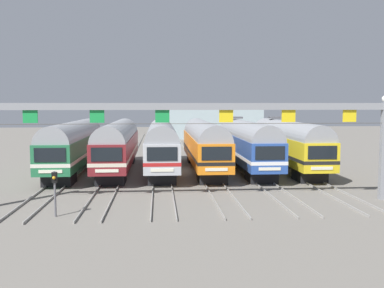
{
  "coord_description": "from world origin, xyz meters",
  "views": [
    {
      "loc": [
        -2.26,
        -40.9,
        6.4
      ],
      "look_at": [
        1.1,
        2.88,
        2.32
      ],
      "focal_mm": 40.22,
      "sensor_mm": 36.0,
      "label": 1
    }
  ],
  "objects_px": {
    "commuter_train_orange": "(204,143)",
    "catenary_gantry": "(194,121)",
    "commuter_train_stainless": "(161,143)",
    "commuter_train_green": "(74,144)",
    "commuter_train_yellow": "(288,142)",
    "commuter_train_maroon": "(118,143)",
    "commuter_train_blue": "(246,143)",
    "yard_signal_mast": "(55,185)"
  },
  "relations": [
    {
      "from": "commuter_train_maroon",
      "to": "commuter_train_orange",
      "type": "relative_size",
      "value": 1.0
    },
    {
      "from": "commuter_train_green",
      "to": "catenary_gantry",
      "type": "distance_m",
      "value": 17.15
    },
    {
      "from": "commuter_train_blue",
      "to": "yard_signal_mast",
      "type": "height_order",
      "value": "commuter_train_blue"
    },
    {
      "from": "commuter_train_maroon",
      "to": "commuter_train_stainless",
      "type": "distance_m",
      "value": 4.1
    },
    {
      "from": "commuter_train_green",
      "to": "commuter_train_blue",
      "type": "relative_size",
      "value": 1.0
    },
    {
      "from": "commuter_train_maroon",
      "to": "commuter_train_blue",
      "type": "distance_m",
      "value": 12.29
    },
    {
      "from": "yard_signal_mast",
      "to": "commuter_train_orange",
      "type": "bearing_deg",
      "value": 57.94
    },
    {
      "from": "commuter_train_green",
      "to": "yard_signal_mast",
      "type": "distance_m",
      "value": 16.5
    },
    {
      "from": "commuter_train_yellow",
      "to": "commuter_train_green",
      "type": "bearing_deg",
      "value": -179.99
    },
    {
      "from": "commuter_train_orange",
      "to": "commuter_train_yellow",
      "type": "relative_size",
      "value": 1.0
    },
    {
      "from": "commuter_train_green",
      "to": "commuter_train_yellow",
      "type": "bearing_deg",
      "value": 0.01
    },
    {
      "from": "commuter_train_orange",
      "to": "commuter_train_blue",
      "type": "distance_m",
      "value": 4.1
    },
    {
      "from": "commuter_train_stainless",
      "to": "commuter_train_orange",
      "type": "bearing_deg",
      "value": -0.06
    },
    {
      "from": "commuter_train_green",
      "to": "commuter_train_maroon",
      "type": "relative_size",
      "value": 1.0
    },
    {
      "from": "commuter_train_orange",
      "to": "yard_signal_mast",
      "type": "relative_size",
      "value": 6.91
    },
    {
      "from": "commuter_train_green",
      "to": "commuter_train_stainless",
      "type": "xyz_separation_m",
      "value": [
        8.19,
        0.0,
        0.0
      ]
    },
    {
      "from": "commuter_train_orange",
      "to": "catenary_gantry",
      "type": "height_order",
      "value": "catenary_gantry"
    },
    {
      "from": "commuter_train_maroon",
      "to": "yard_signal_mast",
      "type": "height_order",
      "value": "commuter_train_maroon"
    },
    {
      "from": "commuter_train_blue",
      "to": "commuter_train_green",
      "type": "bearing_deg",
      "value": -179.98
    },
    {
      "from": "commuter_train_blue",
      "to": "yard_signal_mast",
      "type": "relative_size",
      "value": 6.91
    },
    {
      "from": "commuter_train_orange",
      "to": "commuter_train_blue",
      "type": "xyz_separation_m",
      "value": [
        4.1,
        0.0,
        0.0
      ]
    },
    {
      "from": "commuter_train_stainless",
      "to": "commuter_train_yellow",
      "type": "distance_m",
      "value": 12.29
    },
    {
      "from": "commuter_train_maroon",
      "to": "commuter_train_stainless",
      "type": "bearing_deg",
      "value": 0.06
    },
    {
      "from": "yard_signal_mast",
      "to": "commuter_train_maroon",
      "type": "bearing_deg",
      "value": 82.86
    },
    {
      "from": "commuter_train_green",
      "to": "commuter_train_yellow",
      "type": "distance_m",
      "value": 20.48
    },
    {
      "from": "commuter_train_stainless",
      "to": "catenary_gantry",
      "type": "height_order",
      "value": "catenary_gantry"
    },
    {
      "from": "commuter_train_blue",
      "to": "commuter_train_yellow",
      "type": "relative_size",
      "value": 1.0
    },
    {
      "from": "catenary_gantry",
      "to": "commuter_train_green",
      "type": "bearing_deg",
      "value": 127.18
    },
    {
      "from": "commuter_train_green",
      "to": "commuter_train_stainless",
      "type": "distance_m",
      "value": 8.19
    },
    {
      "from": "commuter_train_orange",
      "to": "commuter_train_maroon",
      "type": "bearing_deg",
      "value": 180.0
    },
    {
      "from": "commuter_train_green",
      "to": "commuter_train_stainless",
      "type": "height_order",
      "value": "commuter_train_stainless"
    },
    {
      "from": "commuter_train_orange",
      "to": "commuter_train_yellow",
      "type": "height_order",
      "value": "commuter_train_yellow"
    },
    {
      "from": "commuter_train_stainless",
      "to": "catenary_gantry",
      "type": "bearing_deg",
      "value": -81.38
    },
    {
      "from": "commuter_train_maroon",
      "to": "commuter_train_yellow",
      "type": "bearing_deg",
      "value": 0.02
    },
    {
      "from": "commuter_train_yellow",
      "to": "yard_signal_mast",
      "type": "distance_m",
      "value": 24.65
    },
    {
      "from": "commuter_train_maroon",
      "to": "commuter_train_blue",
      "type": "height_order",
      "value": "commuter_train_blue"
    },
    {
      "from": "commuter_train_green",
      "to": "commuter_train_yellow",
      "type": "xyz_separation_m",
      "value": [
        20.48,
        0.0,
        0.0
      ]
    },
    {
      "from": "commuter_train_green",
      "to": "yard_signal_mast",
      "type": "relative_size",
      "value": 6.91
    },
    {
      "from": "commuter_train_green",
      "to": "catenary_gantry",
      "type": "relative_size",
      "value": 0.7
    },
    {
      "from": "commuter_train_stainless",
      "to": "commuter_train_orange",
      "type": "distance_m",
      "value": 4.1
    },
    {
      "from": "commuter_train_stainless",
      "to": "commuter_train_orange",
      "type": "xyz_separation_m",
      "value": [
        4.1,
        -0.0,
        -0.0
      ]
    },
    {
      "from": "commuter_train_maroon",
      "to": "yard_signal_mast",
      "type": "distance_m",
      "value": 16.5
    }
  ]
}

